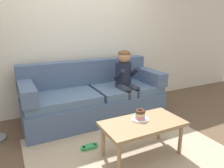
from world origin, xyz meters
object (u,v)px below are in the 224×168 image
object	(u,v)px
coffee_table	(143,126)
donut	(140,117)
person_child	(126,77)
toy_controller	(89,147)
couch	(94,98)

from	to	relation	value
coffee_table	donut	xyz separation A→B (m)	(0.01, 0.07, 0.08)
person_child	toy_controller	size ratio (longest dim) A/B	4.87
coffee_table	person_child	bearing A→B (deg)	69.53
donut	toy_controller	xyz separation A→B (m)	(-0.52, 0.32, -0.44)
toy_controller	person_child	bearing A→B (deg)	66.07
couch	coffee_table	distance (m)	1.27
coffee_table	donut	world-z (taller)	donut
couch	toy_controller	xyz separation A→B (m)	(-0.42, -0.87, -0.31)
couch	donut	world-z (taller)	couch
toy_controller	donut	bearing A→B (deg)	-2.57
coffee_table	toy_controller	world-z (taller)	coffee_table
couch	coffee_table	xyz separation A→B (m)	(0.08, -1.27, 0.05)
toy_controller	couch	bearing A→B (deg)	93.76
couch	donut	size ratio (longest dim) A/B	18.57
person_child	toy_controller	world-z (taller)	person_child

